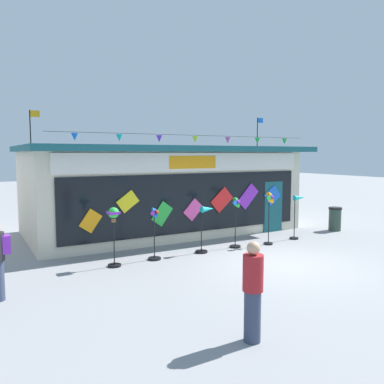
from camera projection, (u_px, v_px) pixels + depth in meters
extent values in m
plane|color=gray|center=(280.00, 263.00, 11.10)|extent=(80.00, 80.00, 0.00)
cube|color=beige|center=(162.00, 191.00, 15.85)|extent=(10.25, 4.93, 3.17)
cube|color=#195660|center=(165.00, 149.00, 15.37)|extent=(10.65, 5.66, 0.20)
cube|color=white|center=(193.00, 162.00, 13.57)|extent=(9.43, 0.08, 0.63)
cube|color=orange|center=(193.00, 162.00, 13.54)|extent=(1.84, 0.04, 0.44)
cube|color=black|center=(192.00, 203.00, 13.72)|extent=(9.22, 0.06, 2.06)
cube|color=#195660|center=(273.00, 207.00, 15.57)|extent=(0.90, 0.07, 2.00)
cube|color=orange|center=(91.00, 221.00, 11.92)|extent=(0.73, 0.03, 0.77)
cube|color=yellow|center=(128.00, 202.00, 12.46)|extent=(0.78, 0.03, 0.74)
cube|color=green|center=(162.00, 214.00, 13.10)|extent=(0.80, 0.03, 0.86)
cube|color=#EA4CA3|center=(193.00, 210.00, 13.69)|extent=(0.80, 0.03, 0.81)
cube|color=red|center=(222.00, 200.00, 14.25)|extent=(0.98, 0.03, 0.95)
cube|color=purple|center=(248.00, 196.00, 14.84)|extent=(0.98, 0.03, 1.00)
cube|color=blue|center=(272.00, 195.00, 15.44)|extent=(0.84, 0.03, 0.82)
cylinder|color=black|center=(195.00, 135.00, 13.32)|extent=(9.84, 0.01, 0.01)
cone|color=blue|center=(75.00, 137.00, 11.34)|extent=(0.20, 0.20, 0.22)
cone|color=#19B7BC|center=(119.00, 138.00, 12.00)|extent=(0.20, 0.20, 0.22)
cone|color=purple|center=(159.00, 139.00, 12.67)|extent=(0.20, 0.20, 0.22)
cone|color=yellow|center=(195.00, 139.00, 13.34)|extent=(0.20, 0.20, 0.22)
cone|color=#EA4CA3|center=(228.00, 140.00, 14.00)|extent=(0.20, 0.20, 0.22)
cone|color=green|center=(257.00, 141.00, 14.67)|extent=(0.20, 0.20, 0.22)
cone|color=green|center=(284.00, 141.00, 15.33)|extent=(0.20, 0.20, 0.22)
cylinder|color=black|center=(30.00, 128.00, 13.21)|extent=(0.04, 0.04, 1.19)
cube|color=orange|center=(35.00, 114.00, 13.25)|extent=(0.32, 0.02, 0.22)
cylinder|color=black|center=(257.00, 133.00, 18.02)|extent=(0.04, 0.04, 1.37)
cube|color=blue|center=(260.00, 120.00, 18.05)|extent=(0.32, 0.02, 0.22)
cylinder|color=black|center=(114.00, 265.00, 10.80)|extent=(0.36, 0.36, 0.06)
cylinder|color=black|center=(114.00, 242.00, 10.74)|extent=(0.03, 0.03, 1.34)
sphere|color=green|center=(113.00, 213.00, 10.66)|extent=(0.30, 0.30, 0.30)
cube|color=purple|center=(113.00, 213.00, 10.66)|extent=(0.31, 0.31, 0.07)
cube|color=brown|center=(114.00, 220.00, 10.68)|extent=(0.10, 0.10, 0.10)
cylinder|color=black|center=(155.00, 259.00, 11.51)|extent=(0.38, 0.38, 0.06)
cylinder|color=black|center=(154.00, 236.00, 11.44)|extent=(0.03, 0.03, 1.39)
cylinder|color=black|center=(155.00, 213.00, 11.34)|extent=(0.06, 0.04, 0.06)
cone|color=red|center=(157.00, 213.00, 11.38)|extent=(0.13, 0.14, 0.13)
cone|color=blue|center=(155.00, 210.00, 11.33)|extent=(0.14, 0.13, 0.13)
cone|color=purple|center=(152.00, 213.00, 11.29)|extent=(0.13, 0.14, 0.13)
cone|color=blue|center=(155.00, 216.00, 11.35)|extent=(0.14, 0.13, 0.13)
cylinder|color=black|center=(201.00, 252.00, 12.32)|extent=(0.38, 0.38, 0.06)
cylinder|color=black|center=(201.00, 231.00, 12.25)|extent=(0.03, 0.03, 1.37)
cone|color=#19B7BC|center=(208.00, 209.00, 12.30)|extent=(0.46, 0.24, 0.21)
cylinder|color=#19B7BC|center=(201.00, 210.00, 12.19)|extent=(0.03, 0.16, 0.16)
cylinder|color=black|center=(235.00, 246.00, 13.01)|extent=(0.36, 0.36, 0.06)
cylinder|color=black|center=(235.00, 225.00, 12.94)|extent=(0.03, 0.03, 1.51)
cylinder|color=black|center=(236.00, 202.00, 12.84)|extent=(0.06, 0.04, 0.06)
cone|color=purple|center=(239.00, 202.00, 12.89)|extent=(0.16, 0.17, 0.16)
cone|color=green|center=(236.00, 199.00, 12.82)|extent=(0.17, 0.16, 0.16)
cone|color=blue|center=(234.00, 203.00, 12.78)|extent=(0.16, 0.17, 0.16)
cone|color=green|center=(236.00, 206.00, 12.85)|extent=(0.17, 0.16, 0.16)
cylinder|color=black|center=(268.00, 243.00, 13.44)|extent=(0.30, 0.30, 0.06)
cylinder|color=black|center=(269.00, 221.00, 13.36)|extent=(0.03, 0.03, 1.62)
cylinder|color=black|center=(270.00, 198.00, 13.25)|extent=(0.06, 0.04, 0.06)
cone|color=purple|center=(273.00, 197.00, 13.31)|extent=(0.17, 0.18, 0.17)
cone|color=orange|center=(270.00, 194.00, 13.24)|extent=(0.18, 0.17, 0.17)
cone|color=green|center=(267.00, 198.00, 13.19)|extent=(0.17, 0.18, 0.17)
cone|color=orange|center=(270.00, 201.00, 13.26)|extent=(0.18, 0.17, 0.17)
cylinder|color=black|center=(294.00, 238.00, 14.28)|extent=(0.31, 0.31, 0.06)
cylinder|color=black|center=(294.00, 219.00, 14.21)|extent=(0.03, 0.03, 1.50)
cone|color=#19B7BC|center=(299.00, 198.00, 14.25)|extent=(0.47, 0.28, 0.20)
cylinder|color=#19B7BC|center=(295.00, 198.00, 14.14)|extent=(0.03, 0.16, 0.16)
cube|color=purple|center=(6.00, 244.00, 8.28)|extent=(0.16, 0.26, 0.38)
cylinder|color=#333D56|center=(252.00, 316.00, 6.45)|extent=(0.28, 0.28, 0.86)
cylinder|color=maroon|center=(253.00, 273.00, 6.38)|extent=(0.34, 0.34, 0.60)
sphere|color=tan|center=(253.00, 248.00, 6.34)|extent=(0.22, 0.22, 0.22)
cylinder|color=#2D4238|center=(335.00, 220.00, 15.83)|extent=(0.48, 0.48, 0.87)
cylinder|color=black|center=(335.00, 208.00, 15.79)|extent=(0.52, 0.52, 0.08)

